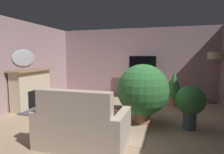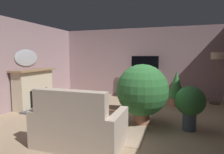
# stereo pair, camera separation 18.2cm
# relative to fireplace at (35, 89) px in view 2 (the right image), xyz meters

# --- Properties ---
(ground_plane) EXTENTS (6.80, 6.97, 0.04)m
(ground_plane) POSITION_rel_fireplace_xyz_m (2.82, -0.56, -0.59)
(ground_plane) COLOR tan
(wall_back) EXTENTS (6.80, 0.10, 2.72)m
(wall_back) POSITION_rel_fireplace_xyz_m (2.82, 2.67, 0.79)
(wall_back) COLOR gray
(wall_back) RESTS_ON ground_plane
(wall_left) EXTENTS (0.10, 6.97, 2.72)m
(wall_left) POSITION_rel_fireplace_xyz_m (-0.33, -0.56, 0.79)
(wall_left) COLOR gray
(wall_left) RESTS_ON ground_plane
(rug_central) EXTENTS (2.14, 1.63, 0.01)m
(rug_central) POSITION_rel_fireplace_xyz_m (2.63, -0.95, -0.57)
(rug_central) COLOR tan
(rug_central) RESTS_ON ground_plane
(fireplace) EXTENTS (0.85, 1.61, 1.21)m
(fireplace) POSITION_rel_fireplace_xyz_m (0.00, 0.00, 0.00)
(fireplace) COLOR #4C4C51
(fireplace) RESTS_ON ground_plane
(wall_mirror_oval) EXTENTS (0.06, 0.98, 0.53)m
(wall_mirror_oval) POSITION_rel_fireplace_xyz_m (-0.25, -0.00, 0.99)
(wall_mirror_oval) COLOR #B2B7BF
(tv_cabinet) EXTENTS (1.28, 0.57, 0.90)m
(tv_cabinet) POSITION_rel_fireplace_xyz_m (3.17, 2.32, -0.14)
(tv_cabinet) COLOR #4A3523
(tv_cabinet) RESTS_ON ground_plane
(television) EXTENTS (1.02, 0.20, 0.73)m
(television) POSITION_rel_fireplace_xyz_m (3.17, 2.27, 0.72)
(television) COLOR black
(television) RESTS_ON tv_cabinet
(coffee_table) EXTENTS (1.17, 0.59, 0.40)m
(coffee_table) POSITION_rel_fireplace_xyz_m (2.49, -0.78, -0.21)
(coffee_table) COLOR brown
(coffee_table) RESTS_ON ground_plane
(tv_remote) EXTENTS (0.14, 0.17, 0.02)m
(tv_remote) POSITION_rel_fireplace_xyz_m (2.28, -0.68, -0.16)
(tv_remote) COLOR black
(tv_remote) RESTS_ON coffee_table
(folded_newspaper) EXTENTS (0.35, 0.30, 0.01)m
(folded_newspaper) POSITION_rel_fireplace_xyz_m (2.62, -0.75, -0.16)
(folded_newspaper) COLOR silver
(folded_newspaper) RESTS_ON coffee_table
(sofa_floral) EXTENTS (1.59, 0.89, 1.07)m
(sofa_floral) POSITION_rel_fireplace_xyz_m (2.63, -1.98, -0.22)
(sofa_floral) COLOR #C6B29E
(sofa_floral) RESTS_ON ground_plane
(potted_plant_leafy_by_curtain) EXTENTS (0.55, 0.55, 1.13)m
(potted_plant_leafy_by_curtain) POSITION_rel_fireplace_xyz_m (4.31, 1.48, 0.06)
(potted_plant_leafy_by_curtain) COLOR #99664C
(potted_plant_leafy_by_curtain) RESTS_ON ground_plane
(potted_plant_on_hearth_side) EXTENTS (0.64, 0.64, 0.98)m
(potted_plant_on_hearth_side) POSITION_rel_fireplace_xyz_m (4.58, -0.56, 0.04)
(potted_plant_on_hearth_side) COLOR #3D4C5B
(potted_plant_on_hearth_side) RESTS_ON ground_plane
(potted_plant_small_fern_corner) EXTENTS (1.23, 1.23, 1.44)m
(potted_plant_small_fern_corner) POSITION_rel_fireplace_xyz_m (3.53, -0.48, 0.24)
(potted_plant_small_fern_corner) COLOR #99664C
(potted_plant_small_fern_corner) RESTS_ON ground_plane
(cat) EXTENTS (0.69, 0.23, 0.19)m
(cat) POSITION_rel_fireplace_xyz_m (1.27, -0.34, -0.48)
(cat) COLOR beige
(cat) RESTS_ON ground_plane
(floor_lamp) EXTENTS (0.41, 0.41, 1.75)m
(floor_lamp) POSITION_rel_fireplace_xyz_m (5.60, 2.21, 0.86)
(floor_lamp) COLOR #4C4233
(floor_lamp) RESTS_ON ground_plane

